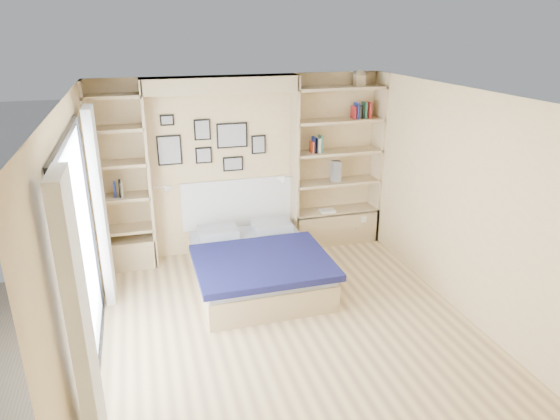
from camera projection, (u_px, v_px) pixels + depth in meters
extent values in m
plane|color=#DEBE7F|center=(290.00, 330.00, 5.42)|extent=(4.50, 4.50, 0.00)
plane|color=#DBC083|center=(243.00, 166.00, 7.01)|extent=(4.00, 0.00, 4.00)
plane|color=#DBC083|center=(404.00, 360.00, 2.96)|extent=(4.00, 0.00, 4.00)
plane|color=#DBC083|center=(78.00, 247.00, 4.46)|extent=(0.00, 4.50, 4.50)
plane|color=#DBC083|center=(464.00, 205.00, 5.50)|extent=(0.00, 4.50, 4.50)
plane|color=white|center=(292.00, 97.00, 4.55)|extent=(4.50, 4.50, 0.00)
cube|color=tan|center=(149.00, 177.00, 6.51)|extent=(0.04, 0.35, 2.50)
cube|color=tan|center=(294.00, 165.00, 7.03)|extent=(0.04, 0.35, 2.50)
cube|color=tan|center=(221.00, 84.00, 6.37)|extent=(2.00, 0.35, 0.20)
cube|color=tan|center=(377.00, 159.00, 7.37)|extent=(0.04, 0.35, 2.50)
cube|color=tan|center=(94.00, 181.00, 6.33)|extent=(0.04, 0.35, 2.50)
cube|color=tan|center=(335.00, 226.00, 7.55)|extent=(1.30, 0.35, 0.50)
cube|color=tan|center=(129.00, 253.00, 6.79)|extent=(0.70, 0.35, 0.40)
cube|color=black|center=(65.00, 139.00, 4.13)|extent=(0.04, 2.08, 0.06)
cube|color=black|center=(99.00, 360.00, 4.90)|extent=(0.04, 2.08, 0.06)
cube|color=black|center=(73.00, 322.00, 3.60)|extent=(0.04, 0.06, 2.20)
cube|color=black|center=(91.00, 222.00, 5.44)|extent=(0.04, 0.06, 2.20)
cube|color=silver|center=(82.00, 260.00, 4.51)|extent=(0.01, 2.00, 2.20)
cube|color=white|center=(82.00, 336.00, 3.36)|extent=(0.10, 0.45, 2.30)
cube|color=white|center=(100.00, 208.00, 5.70)|extent=(0.10, 0.45, 2.30)
cube|color=tan|center=(335.00, 211.00, 7.46)|extent=(1.30, 0.35, 0.04)
cube|color=tan|center=(336.00, 182.00, 7.31)|extent=(1.30, 0.35, 0.04)
cube|color=tan|center=(338.00, 152.00, 7.15)|extent=(1.30, 0.35, 0.04)
cube|color=tan|center=(339.00, 121.00, 6.99)|extent=(1.30, 0.35, 0.04)
cube|color=tan|center=(340.00, 88.00, 6.83)|extent=(1.30, 0.35, 0.04)
cube|color=tan|center=(127.00, 229.00, 6.66)|extent=(0.70, 0.35, 0.04)
cube|color=tan|center=(123.00, 197.00, 6.51)|extent=(0.70, 0.35, 0.04)
cube|color=tan|center=(119.00, 164.00, 6.35)|extent=(0.70, 0.35, 0.04)
cube|color=tan|center=(115.00, 129.00, 6.19)|extent=(0.70, 0.35, 0.04)
cube|color=tan|center=(111.00, 96.00, 6.05)|extent=(0.70, 0.35, 0.04)
cube|color=tan|center=(257.00, 271.00, 6.35)|extent=(1.50, 1.88, 0.33)
cube|color=#9EA3AD|center=(256.00, 256.00, 6.28)|extent=(1.46, 1.84, 0.10)
cube|color=#131444|center=(263.00, 262.00, 5.96)|extent=(1.60, 1.32, 0.08)
cube|color=#9EA3AD|center=(218.00, 232.00, 6.72)|extent=(0.52, 0.38, 0.12)
cube|color=#9EA3AD|center=(272.00, 226.00, 6.91)|extent=(0.52, 0.38, 0.12)
cube|color=white|center=(238.00, 203.00, 7.14)|extent=(1.60, 0.04, 0.70)
cube|color=black|center=(169.00, 150.00, 6.62)|extent=(0.32, 0.02, 0.40)
cube|color=gray|center=(169.00, 150.00, 6.61)|extent=(0.28, 0.01, 0.36)
cube|color=black|center=(202.00, 130.00, 6.65)|extent=(0.22, 0.02, 0.28)
cube|color=gray|center=(202.00, 130.00, 6.64)|extent=(0.18, 0.01, 0.24)
cube|color=black|center=(204.00, 155.00, 6.77)|extent=(0.22, 0.02, 0.22)
cube|color=gray|center=(204.00, 155.00, 6.76)|extent=(0.18, 0.01, 0.18)
cube|color=black|center=(232.00, 135.00, 6.79)|extent=(0.42, 0.02, 0.34)
cube|color=gray|center=(232.00, 136.00, 6.78)|extent=(0.38, 0.01, 0.30)
cube|color=black|center=(233.00, 164.00, 6.93)|extent=(0.28, 0.02, 0.20)
cube|color=gray|center=(233.00, 164.00, 6.92)|extent=(0.24, 0.01, 0.16)
cube|color=black|center=(259.00, 144.00, 6.94)|extent=(0.20, 0.02, 0.26)
cube|color=gray|center=(259.00, 145.00, 6.93)|extent=(0.16, 0.01, 0.22)
cube|color=black|center=(167.00, 120.00, 6.48)|extent=(0.18, 0.02, 0.14)
cube|color=gray|center=(167.00, 120.00, 6.47)|extent=(0.14, 0.01, 0.10)
cylinder|color=silver|center=(161.00, 187.00, 6.53)|extent=(0.20, 0.02, 0.02)
cone|color=white|center=(169.00, 188.00, 6.56)|extent=(0.13, 0.12, 0.15)
cylinder|color=silver|center=(286.00, 177.00, 6.97)|extent=(0.20, 0.02, 0.02)
cone|color=white|center=(280.00, 179.00, 6.95)|extent=(0.13, 0.12, 0.15)
cube|color=#A6371A|center=(312.00, 147.00, 7.01)|extent=(0.02, 0.15, 0.16)
cube|color=navy|center=(314.00, 145.00, 7.00)|extent=(0.03, 0.15, 0.22)
cube|color=black|center=(315.00, 145.00, 7.01)|extent=(0.03, 0.15, 0.21)
cube|color=#BFB28C|center=(318.00, 145.00, 7.02)|extent=(0.04, 0.15, 0.20)
cube|color=#295848|center=(320.00, 144.00, 7.03)|extent=(0.03, 0.15, 0.24)
cube|color=#A51E1E|center=(353.00, 112.00, 7.01)|extent=(0.02, 0.15, 0.17)
cube|color=navy|center=(357.00, 111.00, 7.01)|extent=(0.03, 0.15, 0.22)
cube|color=black|center=(360.00, 112.00, 7.03)|extent=(0.03, 0.15, 0.18)
cube|color=tan|center=(360.00, 112.00, 7.03)|extent=(0.04, 0.15, 0.17)
cube|color=#26593F|center=(364.00, 110.00, 7.04)|extent=(0.03, 0.15, 0.23)
cube|color=#A51E1E|center=(369.00, 110.00, 7.06)|extent=(0.03, 0.15, 0.22)
cube|color=navy|center=(115.00, 190.00, 6.44)|extent=(0.02, 0.15, 0.19)
cube|color=black|center=(120.00, 188.00, 6.45)|extent=(0.03, 0.15, 0.21)
cube|color=#BFB28C|center=(122.00, 189.00, 6.46)|extent=(0.03, 0.15, 0.20)
cube|color=tan|center=(359.00, 80.00, 6.87)|extent=(0.13, 0.13, 0.15)
cone|color=tan|center=(360.00, 72.00, 6.83)|extent=(0.20, 0.20, 0.08)
cube|color=slate|center=(336.00, 171.00, 7.24)|extent=(0.12, 0.12, 0.30)
cube|color=white|center=(327.00, 211.00, 7.36)|extent=(0.22, 0.16, 0.03)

